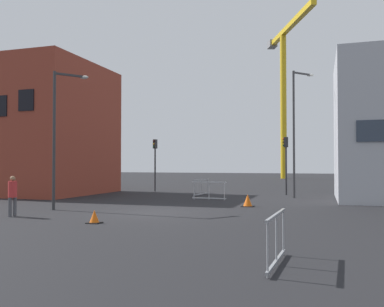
% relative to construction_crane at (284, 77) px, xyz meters
% --- Properties ---
extents(ground, '(160.00, 160.00, 0.00)m').
position_rel_construction_crane_xyz_m(ground, '(-1.94, -44.42, -14.76)').
color(ground, black).
extents(brick_building, '(9.86, 8.60, 9.15)m').
position_rel_construction_crane_xyz_m(brick_building, '(-14.87, -36.08, -10.19)').
color(brick_building, brown).
rests_on(brick_building, ground).
extents(construction_crane, '(7.95, 17.42, 21.91)m').
position_rel_construction_crane_xyz_m(construction_crane, '(0.00, 0.00, 0.00)').
color(construction_crane, gold).
rests_on(construction_crane, ground).
extents(streetlamp_tall, '(1.28, 1.25, 7.99)m').
position_rel_construction_crane_xyz_m(streetlamp_tall, '(3.57, -34.32, -10.12)').
color(streetlamp_tall, '#2D2D30').
rests_on(streetlamp_tall, ground).
extents(streetlamp_short, '(1.16, 1.30, 6.42)m').
position_rel_construction_crane_xyz_m(streetlamp_short, '(-6.56, -44.64, -10.94)').
color(streetlamp_short, '#2D2D30').
rests_on(streetlamp_short, ground).
extents(traffic_light_near, '(0.38, 0.27, 3.96)m').
position_rel_construction_crane_xyz_m(traffic_light_near, '(2.77, -32.20, -12.10)').
color(traffic_light_near, '#232326').
rests_on(traffic_light_near, ground).
extents(traffic_light_island, '(0.30, 0.39, 4.02)m').
position_rel_construction_crane_xyz_m(traffic_light_island, '(-7.18, -31.51, -12.07)').
color(traffic_light_island, '#2D2D30').
rests_on(traffic_light_island, ground).
extents(pedestrian_walking, '(0.34, 0.34, 1.63)m').
position_rel_construction_crane_xyz_m(pedestrian_walking, '(-6.78, -47.35, -13.82)').
color(pedestrian_walking, '#4C4C51').
rests_on(pedestrian_walking, ground).
extents(safety_barrier_mid_span, '(0.36, 2.44, 1.08)m').
position_rel_construction_crane_xyz_m(safety_barrier_mid_span, '(-2.66, -34.30, -14.20)').
color(safety_barrier_mid_span, gray).
rests_on(safety_barrier_mid_span, ground).
extents(safety_barrier_front, '(2.10, 0.19, 1.08)m').
position_rel_construction_crane_xyz_m(safety_barrier_front, '(-1.27, -37.46, -14.20)').
color(safety_barrier_front, '#B2B5BA').
rests_on(safety_barrier_front, ground).
extents(safety_barrier_right_run, '(0.19, 2.22, 1.08)m').
position_rel_construction_crane_xyz_m(safety_barrier_right_run, '(4.18, -52.30, -14.20)').
color(safety_barrier_right_run, gray).
rests_on(safety_barrier_right_run, ground).
extents(traffic_cone_striped, '(0.47, 0.47, 0.47)m').
position_rel_construction_crane_xyz_m(traffic_cone_striped, '(-2.68, -47.98, -14.55)').
color(traffic_cone_striped, black).
rests_on(traffic_cone_striped, ground).
extents(traffic_cone_by_barrier, '(0.60, 0.60, 0.61)m').
position_rel_construction_crane_xyz_m(traffic_cone_by_barrier, '(1.57, -40.60, -14.48)').
color(traffic_cone_by_barrier, black).
rests_on(traffic_cone_by_barrier, ground).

